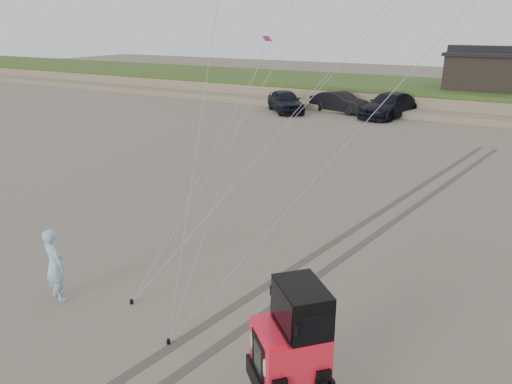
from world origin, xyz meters
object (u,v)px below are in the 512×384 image
(truck_c, at_px, (389,105))
(man, at_px, (55,265))
(cabin, at_px, (488,70))
(truck_a, at_px, (286,101))
(jeep, at_px, (289,369))
(truck_b, at_px, (340,102))

(truck_c, relative_size, man, 3.18)
(cabin, distance_m, truck_c, 9.36)
(truck_a, xyz_separation_m, jeep, (15.06, -29.08, 0.19))
(man, bearing_deg, cabin, -85.40)
(truck_b, relative_size, jeep, 0.86)
(cabin, relative_size, truck_a, 1.26)
(truck_a, xyz_separation_m, truck_c, (7.75, 1.96, 0.02))
(man, bearing_deg, truck_c, -76.51)
(truck_c, bearing_deg, truck_a, -154.81)
(truck_b, xyz_separation_m, man, (4.32, -30.55, 0.16))
(cabin, height_order, man, cabin)
(jeep, bearing_deg, truck_c, 146.26)
(truck_b, bearing_deg, truck_c, -77.85)
(truck_b, distance_m, man, 30.85)
(truck_b, bearing_deg, jeep, -145.35)
(cabin, xyz_separation_m, truck_b, (-9.75, -6.82, -2.43))
(jeep, distance_m, man, 7.01)
(cabin, bearing_deg, man, -98.27)
(cabin, xyz_separation_m, truck_c, (-5.76, -7.00, -2.35))
(cabin, distance_m, truck_b, 12.14)
(cabin, distance_m, jeep, 38.13)
(truck_b, relative_size, truck_c, 0.80)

